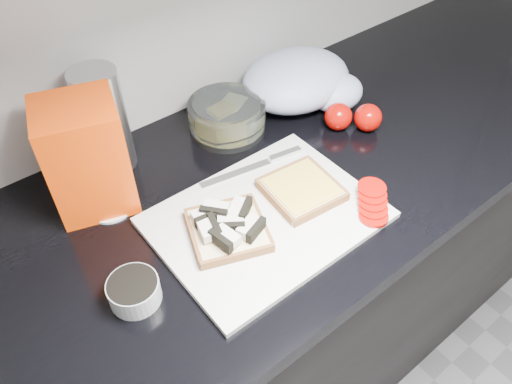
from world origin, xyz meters
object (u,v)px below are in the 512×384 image
Objects in this scene: cutting_board at (266,218)px; glass_bowl at (227,117)px; bread_bag at (87,157)px; steel_canister at (104,121)px.

glass_bowl is at bearing 68.41° from cutting_board.
bread_bag is (-0.22, 0.24, 0.10)m from cutting_board.
cutting_board is 0.37m from steel_canister.
cutting_board is 2.36× the size of glass_bowl.
cutting_board is at bearing -65.44° from steel_canister.
cutting_board is 0.28m from glass_bowl.
bread_bag is 0.11m from steel_canister.
bread_bag reaches higher than cutting_board.
cutting_board is at bearing -111.59° from glass_bowl.
glass_bowl is 0.27m from steel_canister.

